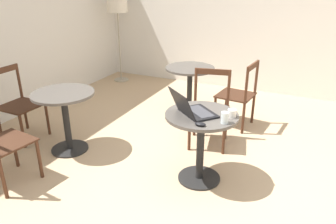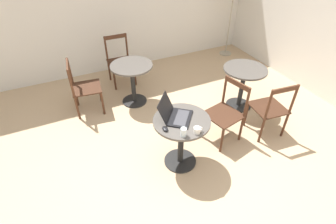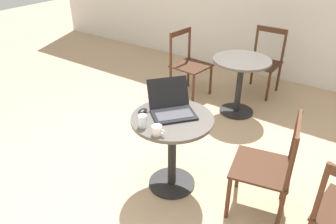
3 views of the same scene
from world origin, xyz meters
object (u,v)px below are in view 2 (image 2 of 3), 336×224
laptop (175,114)px  mug (197,130)px  cafe_table_far (132,75)px  chair_far_left (83,88)px  cafe_table_mid (243,79)px  chair_near_right (226,113)px  mouse (165,129)px  chair_far_back (120,61)px  cafe_table_near (181,132)px  chair_mid_front (270,109)px  drinking_glass (184,132)px

laptop → mug: size_ratio=4.47×
cafe_table_far → laptop: 1.57m
chair_far_left → mug: chair_far_left is taller
cafe_table_mid → chair_near_right: chair_near_right is taller
cafe_table_mid → mouse: 1.97m
chair_far_back → mouse: chair_far_back is taller
cafe_table_far → chair_far_back: 0.78m
chair_far_left → laptop: laptop is taller
cafe_table_far → mouse: bearing=-95.7°
cafe_table_near → mouse: mouse is taller
cafe_table_far → chair_far_left: chair_far_left is taller
cafe_table_near → mouse: size_ratio=7.29×
chair_mid_front → laptop: bearing=176.5°
laptop → mug: laptop is taller
chair_near_right → chair_far_back: 2.39m
chair_near_right → mouse: size_ratio=9.09×
cafe_table_mid → drinking_glass: bearing=-149.2°
mug → cafe_table_far: bearing=94.1°
cafe_table_near → mug: bearing=-79.9°
cafe_table_mid → mug: mug is taller
chair_near_right → chair_far_left: 2.30m
chair_far_left → mouse: 1.93m
chair_mid_front → chair_far_back: (-1.52, 2.42, 0.00)m
cafe_table_far → chair_near_right: chair_near_right is taller
chair_far_left → drinking_glass: size_ratio=8.65×
chair_mid_front → chair_far_left: bearing=143.5°
cafe_table_mid → chair_far_left: chair_far_left is taller
cafe_table_mid → chair_mid_front: chair_mid_front is taller
cafe_table_mid → chair_mid_front: bearing=-96.3°
cafe_table_mid → mouse: mouse is taller
chair_far_left → mouse: bearing=-70.4°
chair_far_back → mug: bearing=-87.3°
drinking_glass → chair_near_right: bearing=25.1°
mug → chair_far_left: bearing=115.4°
cafe_table_far → chair_far_left: size_ratio=0.80×
chair_far_back → drinking_glass: size_ratio=8.65×
cafe_table_near → cafe_table_far: (-0.09, 1.62, 0.00)m
drinking_glass → mouse: bearing=129.1°
mug → cafe_table_mid: bearing=34.1°
cafe_table_far → chair_mid_front: (1.54, -1.65, -0.08)m
cafe_table_mid → chair_near_right: bearing=-142.9°
cafe_table_far → cafe_table_near: bearing=-87.0°
cafe_table_far → chair_far_left: 0.82m
chair_near_right → cafe_table_far: bearing=121.5°
laptop → chair_near_right: bearing=6.9°
cafe_table_mid → chair_near_right: size_ratio=0.80×
chair_near_right → mug: (-0.75, -0.45, 0.31)m
cafe_table_near → drinking_glass: 0.37m
chair_mid_front → drinking_glass: bearing=-171.5°
laptop → drinking_glass: (-0.06, -0.32, 0.00)m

